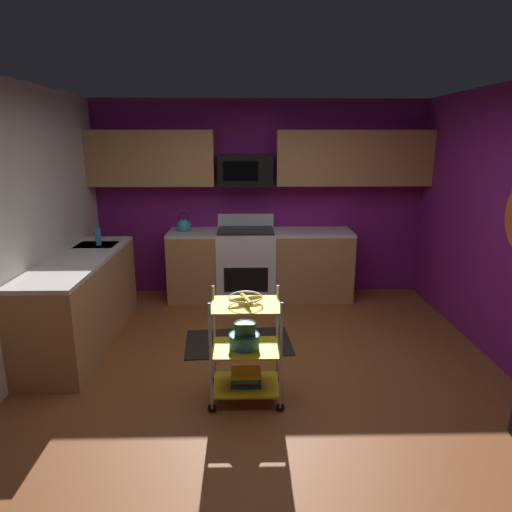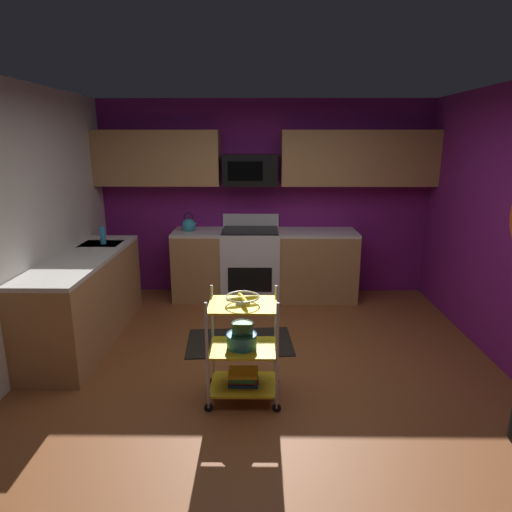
{
  "view_description": "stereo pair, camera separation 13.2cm",
  "coord_description": "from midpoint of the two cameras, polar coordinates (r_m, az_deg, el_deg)",
  "views": [
    {
      "loc": [
        -0.18,
        -3.69,
        2.09
      ],
      "look_at": [
        -0.1,
        0.29,
        1.05
      ],
      "focal_mm": 31.52,
      "sensor_mm": 36.0,
      "label": 1
    },
    {
      "loc": [
        -0.05,
        -3.69,
        2.09
      ],
      "look_at": [
        -0.1,
        0.29,
        1.05
      ],
      "focal_mm": 31.52,
      "sensor_mm": 36.0,
      "label": 2
    }
  ],
  "objects": [
    {
      "name": "wall_back",
      "position": [
        6.17,
        -0.16,
        7.27
      ],
      "size": [
        4.52,
        0.06,
        2.6
      ],
      "primitive_type": "cube",
      "color": "#751970",
      "rests_on": "ground"
    },
    {
      "name": "floor",
      "position": [
        4.25,
        0.5,
        -15.13
      ],
      "size": [
        4.4,
        4.8,
        0.04
      ],
      "primitive_type": "cube",
      "color": "brown",
      "rests_on": "ground"
    },
    {
      "name": "oven_range",
      "position": [
        6.01,
        -1.92,
        -0.93
      ],
      "size": [
        0.76,
        0.65,
        1.1
      ],
      "color": "white",
      "rests_on": "ground"
    },
    {
      "name": "microwave",
      "position": [
        5.91,
        -2.01,
        10.84
      ],
      "size": [
        0.7,
        0.39,
        0.4
      ],
      "color": "black"
    },
    {
      "name": "kettle",
      "position": [
        5.95,
        -9.77,
        3.84
      ],
      "size": [
        0.21,
        0.18,
        0.26
      ],
      "color": "teal",
      "rests_on": "counter_run"
    },
    {
      "name": "floor_rug",
      "position": [
        4.84,
        -3.05,
        -10.9
      ],
      "size": [
        1.15,
        0.78,
        0.01
      ],
      "primitive_type": "cube",
      "rotation": [
        0.0,
        0.0,
        0.07
      ],
      "color": "black",
      "rests_on": "ground"
    },
    {
      "name": "fruit_bowl",
      "position": [
        3.54,
        -2.41,
        -5.41
      ],
      "size": [
        0.27,
        0.27,
        0.07
      ],
      "color": "silver",
      "rests_on": "rolling_cart"
    },
    {
      "name": "book_stack",
      "position": [
        3.83,
        -2.3,
        -15.1
      ],
      "size": [
        0.25,
        0.19,
        0.12
      ],
      "color": "#1E4C8C",
      "rests_on": "rolling_cart"
    },
    {
      "name": "wall_left",
      "position": [
        4.32,
        -30.53,
        2.08
      ],
      "size": [
        0.06,
        4.8,
        2.6
      ],
      "primitive_type": "cube",
      "color": "silver",
      "rests_on": "ground"
    },
    {
      "name": "mixing_bowl_large",
      "position": [
        3.68,
        -2.54,
        -10.65
      ],
      "size": [
        0.25,
        0.25,
        0.11
      ],
      "color": "#338CBF",
      "rests_on": "rolling_cart"
    },
    {
      "name": "mixing_bowl_small",
      "position": [
        3.66,
        -2.46,
        -9.08
      ],
      "size": [
        0.18,
        0.18,
        0.08
      ],
      "color": "#387F4C",
      "rests_on": "rolling_cart"
    },
    {
      "name": "counter_run",
      "position": [
        5.47,
        -9.3,
        -2.85
      ],
      "size": [
        3.41,
        2.67,
        0.92
      ],
      "color": "#B27F4C",
      "rests_on": "ground"
    },
    {
      "name": "upper_cabinets",
      "position": [
        5.93,
        0.3,
        12.31
      ],
      "size": [
        4.4,
        0.33,
        0.7
      ],
      "color": "#B27F4C"
    },
    {
      "name": "dish_soap_bottle",
      "position": [
        5.41,
        -20.08,
        2.34
      ],
      "size": [
        0.06,
        0.06,
        0.2
      ],
      "primitive_type": "cylinder",
      "color": "#2D8CBF",
      "rests_on": "counter_run"
    },
    {
      "name": "rolling_cart",
      "position": [
        3.7,
        -2.34,
        -11.56
      ],
      "size": [
        0.61,
        0.43,
        0.91
      ],
      "color": "silver",
      "rests_on": "ground"
    }
  ]
}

